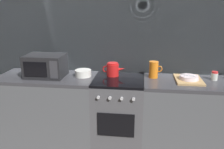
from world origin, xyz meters
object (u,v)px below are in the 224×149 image
object	(u,v)px
stove_unit	(118,113)
microwave	(46,66)
pitcher	(154,70)
spice_jar	(214,76)
dish_pile	(189,79)
kettle	(113,69)
mixing_bowl	(83,73)

from	to	relation	value
stove_unit	microwave	bearing A→B (deg)	-179.09
pitcher	spice_jar	size ratio (longest dim) A/B	1.90
pitcher	spice_jar	bearing A→B (deg)	-0.79
stove_unit	pitcher	xyz separation A→B (m)	(0.41, 0.10, 0.55)
dish_pile	spice_jar	xyz separation A→B (m)	(0.30, 0.06, 0.03)
kettle	mixing_bowl	size ratio (longest dim) A/B	1.42
stove_unit	kettle	xyz separation A→B (m)	(-0.09, 0.12, 0.53)
stove_unit	spice_jar	bearing A→B (deg)	4.87
mixing_bowl	stove_unit	bearing A→B (deg)	-6.42
pitcher	dish_pile	size ratio (longest dim) A/B	0.50
microwave	stove_unit	bearing A→B (deg)	0.91
stove_unit	spice_jar	world-z (taller)	spice_jar
spice_jar	kettle	bearing A→B (deg)	178.97
dish_pile	spice_jar	bearing A→B (deg)	11.46
mixing_bowl	pitcher	distance (m)	0.86
mixing_bowl	spice_jar	size ratio (longest dim) A/B	1.90
kettle	mixing_bowl	xyz separation A→B (m)	(-0.36, -0.07, -0.04)
dish_pile	stove_unit	bearing A→B (deg)	-177.60
dish_pile	spice_jar	distance (m)	0.31
kettle	dish_pile	size ratio (longest dim) A/B	0.71
kettle	dish_pile	world-z (taller)	kettle
stove_unit	dish_pile	world-z (taller)	dish_pile
spice_jar	dish_pile	bearing A→B (deg)	-168.54
stove_unit	pitcher	world-z (taller)	pitcher
pitcher	dish_pile	world-z (taller)	pitcher
microwave	spice_jar	size ratio (longest dim) A/B	4.38
stove_unit	microwave	distance (m)	1.07
mixing_bowl	dish_pile	size ratio (longest dim) A/B	0.50
mixing_bowl	kettle	bearing A→B (deg)	10.42
dish_pile	spice_jar	world-z (taller)	spice_jar
kettle	mixing_bowl	distance (m)	0.37
microwave	mixing_bowl	xyz separation A→B (m)	(0.45, 0.06, -0.10)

